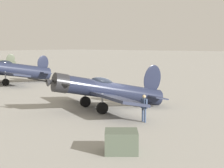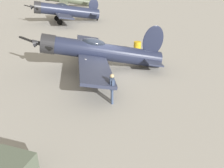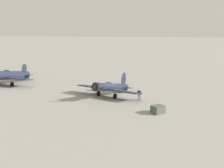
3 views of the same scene
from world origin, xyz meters
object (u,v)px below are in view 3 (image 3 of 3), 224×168
Objects in this scene: equipment_crate at (158,109)px; ground_crew_mechanic at (139,94)px; airplane_foreground at (110,87)px; airplane_mid_apron at (9,75)px; fuel_drum at (103,86)px.

ground_crew_mechanic is at bearing -155.78° from equipment_crate.
airplane_mid_apron is (-5.87, -19.38, 0.29)m from airplane_foreground.
fuel_drum is (-7.06, -6.41, -0.54)m from ground_crew_mechanic.
equipment_crate is at bearing 35.12° from fuel_drum.
airplane_mid_apron is 6.23× the size of ground_crew_mechanic.
ground_crew_mechanic is (1.89, 4.46, -0.37)m from airplane_foreground.
airplane_mid_apron is 5.42× the size of equipment_crate.
ground_crew_mechanic reaches higher than fuel_drum.
ground_crew_mechanic is (7.76, 23.84, -0.66)m from airplane_mid_apron.
fuel_drum is at bearing 102.39° from airplane_mid_apron.
airplane_mid_apron reaches higher than equipment_crate.
ground_crew_mechanic is at bearing 86.66° from airplane_mid_apron.
airplane_foreground is 5.38× the size of equipment_crate.
airplane_foreground is 20.25m from airplane_mid_apron.
fuel_drum is at bearing -133.89° from airplane_foreground.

